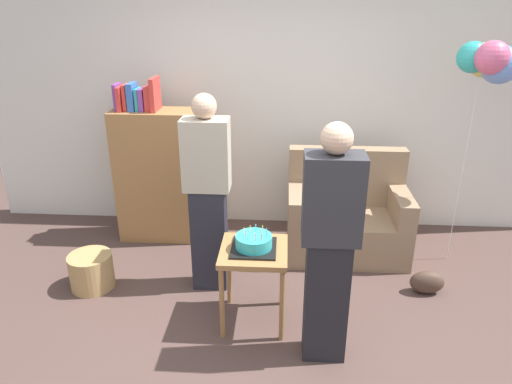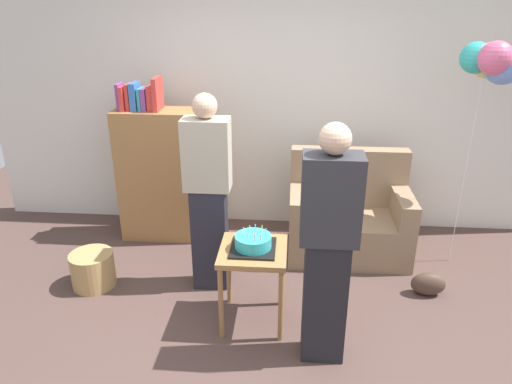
# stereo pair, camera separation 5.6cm
# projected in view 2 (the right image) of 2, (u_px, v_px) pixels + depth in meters

# --- Properties ---
(ground_plane) EXTENTS (8.00, 8.00, 0.00)m
(ground_plane) POSITION_uv_depth(u_px,v_px,m) (266.00, 346.00, 3.31)
(ground_plane) COLOR #4C3833
(wall_back) EXTENTS (6.00, 0.10, 2.70)m
(wall_back) POSITION_uv_depth(u_px,v_px,m) (280.00, 97.00, 4.67)
(wall_back) COLOR silver
(wall_back) RESTS_ON ground_plane
(couch) EXTENTS (1.10, 0.70, 0.96)m
(couch) POSITION_uv_depth(u_px,v_px,m) (348.00, 218.00, 4.43)
(couch) COLOR #8C7054
(couch) RESTS_ON ground_plane
(bookshelf) EXTENTS (0.80, 0.36, 1.60)m
(bookshelf) POSITION_uv_depth(u_px,v_px,m) (160.00, 172.00, 4.60)
(bookshelf) COLOR olive
(bookshelf) RESTS_ON ground_plane
(side_table) EXTENTS (0.48, 0.48, 0.61)m
(side_table) POSITION_uv_depth(u_px,v_px,m) (253.00, 260.00, 3.38)
(side_table) COLOR olive
(side_table) RESTS_ON ground_plane
(birthday_cake) EXTENTS (0.32, 0.32, 0.17)m
(birthday_cake) POSITION_uv_depth(u_px,v_px,m) (253.00, 243.00, 3.33)
(birthday_cake) COLOR black
(birthday_cake) RESTS_ON side_table
(person_blowing_candles) EXTENTS (0.36, 0.22, 1.63)m
(person_blowing_candles) POSITION_uv_depth(u_px,v_px,m) (208.00, 194.00, 3.71)
(person_blowing_candles) COLOR #23232D
(person_blowing_candles) RESTS_ON ground_plane
(person_holding_cake) EXTENTS (0.36, 0.22, 1.63)m
(person_holding_cake) POSITION_uv_depth(u_px,v_px,m) (328.00, 247.00, 2.93)
(person_holding_cake) COLOR black
(person_holding_cake) RESTS_ON ground_plane
(wicker_basket) EXTENTS (0.36, 0.36, 0.30)m
(wicker_basket) POSITION_uv_depth(u_px,v_px,m) (93.00, 270.00, 3.96)
(wicker_basket) COLOR #A88451
(wicker_basket) RESTS_ON ground_plane
(handbag) EXTENTS (0.28, 0.14, 0.20)m
(handbag) POSITION_uv_depth(u_px,v_px,m) (428.00, 284.00, 3.84)
(handbag) COLOR #473328
(handbag) RESTS_ON ground_plane
(balloon_bunch) EXTENTS (0.46, 0.47, 1.97)m
(balloon_bunch) POSITION_uv_depth(u_px,v_px,m) (492.00, 61.00, 3.68)
(balloon_bunch) COLOR silver
(balloon_bunch) RESTS_ON ground_plane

